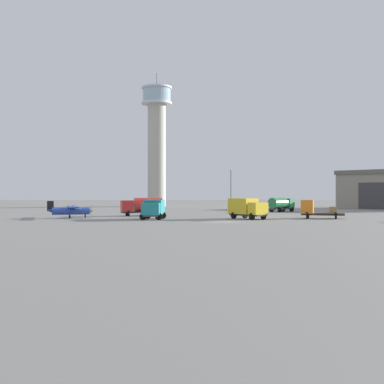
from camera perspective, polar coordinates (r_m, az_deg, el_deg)
The scene contains 9 objects.
ground_plane at distance 64.73m, azimuth 3.53°, elevation -3.51°, with size 400.00×400.00×0.00m, color gray.
control_tower at distance 138.95m, azimuth -4.23°, elevation 6.50°, with size 8.74×8.74×38.50m.
airplane_blue at distance 74.90m, azimuth -14.32°, elevation -2.10°, with size 6.98×8.87×2.64m.
truck_fuel_tanker_red at distance 80.61m, azimuth -5.96°, elevation -1.65°, with size 7.22×4.52×3.04m.
truck_box_yellow at distance 70.68m, azimuth 6.56°, elevation -1.86°, with size 5.68×6.18×3.03m.
truck_fuel_tanker_green at distance 98.72m, azimuth 10.59°, elevation -1.40°, with size 6.08×6.34×2.88m.
truck_flatbed_orange at distance 74.07m, azimuth 14.48°, elevation -2.04°, with size 6.72×4.38×2.78m.
truck_box_teal at distance 69.78m, azimuth -4.62°, elevation -1.97°, with size 3.54×5.90×2.79m.
light_post_west at distance 114.45m, azimuth 4.67°, elevation 0.80°, with size 0.44×0.44×9.69m.
Camera 1 is at (-2.63, -64.57, 3.79)m, focal length 44.67 mm.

